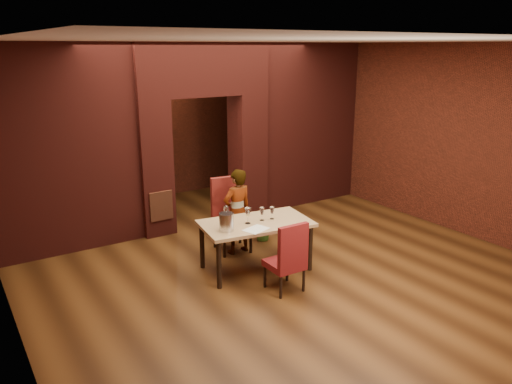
% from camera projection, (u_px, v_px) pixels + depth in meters
% --- Properties ---
extents(floor, '(8.00, 8.00, 0.00)m').
position_uv_depth(floor, '(265.00, 258.00, 7.66)').
color(floor, '#4D2C13').
rests_on(floor, ground).
extents(ceiling, '(7.00, 8.00, 0.04)m').
position_uv_depth(ceiling, '(266.00, 41.00, 6.76)').
color(ceiling, silver).
rests_on(ceiling, ground).
extents(wall_back, '(7.00, 0.04, 3.20)m').
position_uv_depth(wall_back, '(158.00, 122.00, 10.42)').
color(wall_back, maroon).
rests_on(wall_back, ground).
extents(wall_right, '(0.04, 8.00, 3.20)m').
position_uv_depth(wall_right, '(425.00, 134.00, 9.04)').
color(wall_right, maroon).
rests_on(wall_right, ground).
extents(pillar_left, '(0.55, 0.55, 2.30)m').
position_uv_depth(pillar_left, '(153.00, 168.00, 8.44)').
color(pillar_left, maroon).
rests_on(pillar_left, ground).
extents(pillar_right, '(0.55, 0.55, 2.30)m').
position_uv_depth(pillar_right, '(248.00, 155.00, 9.44)').
color(pillar_right, maroon).
rests_on(pillar_right, ground).
extents(lintel, '(2.45, 0.55, 0.90)m').
position_uv_depth(lintel, '(200.00, 69.00, 8.49)').
color(lintel, maroon).
rests_on(lintel, ground).
extents(wing_wall_left, '(2.28, 0.35, 3.20)m').
position_uv_depth(wing_wall_left, '(63.00, 151.00, 7.58)').
color(wing_wall_left, maroon).
rests_on(wing_wall_left, ground).
extents(wing_wall_right, '(2.28, 0.35, 3.20)m').
position_uv_depth(wing_wall_right, '(307.00, 125.00, 10.05)').
color(wing_wall_right, maroon).
rests_on(wing_wall_right, ground).
extents(vent_panel, '(0.40, 0.03, 0.50)m').
position_uv_depth(vent_panel, '(161.00, 206.00, 8.38)').
color(vent_panel, '#AB5131').
rests_on(vent_panel, ground).
extents(rear_door, '(0.90, 0.08, 2.10)m').
position_uv_depth(rear_door, '(143.00, 151.00, 10.32)').
color(rear_door, black).
rests_on(rear_door, ground).
extents(rear_door_frame, '(1.02, 0.04, 2.22)m').
position_uv_depth(rear_door_frame, '(143.00, 151.00, 10.29)').
color(rear_door_frame, black).
rests_on(rear_door_frame, ground).
extents(dining_table, '(1.66, 1.10, 0.73)m').
position_uv_depth(dining_table, '(256.00, 246.00, 7.20)').
color(dining_table, tan).
rests_on(dining_table, ground).
extents(chair_far, '(0.60, 0.60, 1.16)m').
position_uv_depth(chair_far, '(232.00, 216.00, 7.81)').
color(chair_far, maroon).
rests_on(chair_far, ground).
extents(chair_near, '(0.45, 0.45, 0.97)m').
position_uv_depth(chair_near, '(285.00, 256.00, 6.55)').
color(chair_near, maroon).
rests_on(chair_near, ground).
extents(person_seated, '(0.51, 0.35, 1.35)m').
position_uv_depth(person_seated, '(237.00, 212.00, 7.70)').
color(person_seated, white).
rests_on(person_seated, ground).
extents(wine_glass_a, '(0.09, 0.09, 0.23)m').
position_uv_depth(wine_glass_a, '(248.00, 216.00, 7.00)').
color(wine_glass_a, white).
rests_on(wine_glass_a, dining_table).
extents(wine_glass_b, '(0.08, 0.08, 0.19)m').
position_uv_depth(wine_glass_b, '(262.00, 214.00, 7.13)').
color(wine_glass_b, white).
rests_on(wine_glass_b, dining_table).
extents(wine_glass_c, '(0.07, 0.07, 0.18)m').
position_uv_depth(wine_glass_c, '(272.00, 213.00, 7.19)').
color(wine_glass_c, white).
rests_on(wine_glass_c, dining_table).
extents(tasting_sheet, '(0.39, 0.33, 0.00)m').
position_uv_depth(tasting_sheet, '(256.00, 229.00, 6.80)').
color(tasting_sheet, silver).
rests_on(tasting_sheet, dining_table).
extents(wine_bucket, '(0.20, 0.20, 0.25)m').
position_uv_depth(wine_bucket, '(226.00, 222.00, 6.73)').
color(wine_bucket, '#B1B1B8').
rests_on(wine_bucket, dining_table).
extents(water_bottle, '(0.07, 0.07, 0.28)m').
position_uv_depth(water_bottle, '(226.00, 215.00, 6.96)').
color(water_bottle, white).
rests_on(water_bottle, dining_table).
extents(potted_plant, '(0.45, 0.41, 0.44)m').
position_uv_depth(potted_plant, '(263.00, 227.00, 8.34)').
color(potted_plant, '#366C23').
rests_on(potted_plant, ground).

